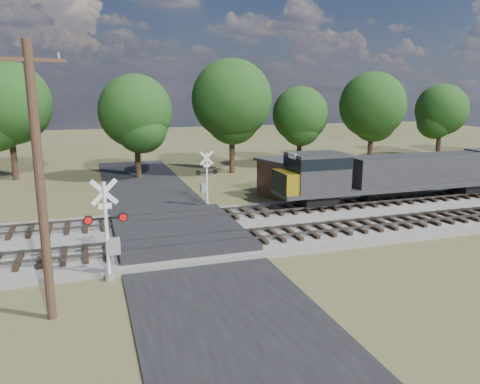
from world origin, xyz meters
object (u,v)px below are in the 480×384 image
object	(u,v)px
crossing_signal_far	(206,183)
crossing_signal_near	(109,239)
utility_pole	(40,179)
equipment_shed	(292,177)

from	to	relation	value
crossing_signal_far	crossing_signal_near	bearing A→B (deg)	53.25
crossing_signal_near	crossing_signal_far	distance (m)	13.84
crossing_signal_near	utility_pole	bearing A→B (deg)	-129.64
crossing_signal_near	utility_pole	distance (m)	4.99
utility_pole	crossing_signal_far	bearing A→B (deg)	35.78
crossing_signal_near	crossing_signal_far	world-z (taller)	crossing_signal_near
crossing_signal_far	utility_pole	world-z (taller)	utility_pole
utility_pole	equipment_shed	world-z (taller)	utility_pole
crossing_signal_far	utility_pole	bearing A→B (deg)	51.93
crossing_signal_far	equipment_shed	bearing A→B (deg)	-177.02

